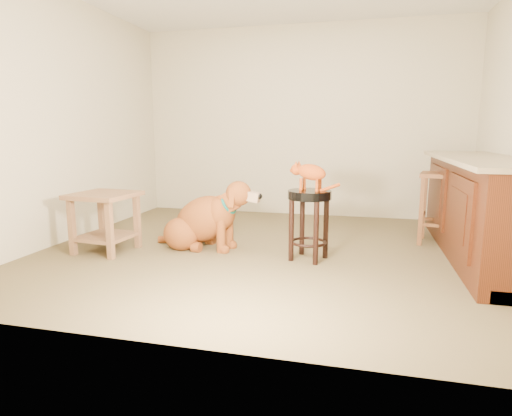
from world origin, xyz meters
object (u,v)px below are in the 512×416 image
(padded_stool, at_px, (309,211))
(side_table, at_px, (105,213))
(tabby_kitten, at_px, (309,173))
(golden_retriever, at_px, (204,221))
(wood_stool, at_px, (439,207))

(padded_stool, bearing_deg, side_table, -174.03)
(side_table, xyz_separation_m, tabby_kitten, (1.97, 0.21, 0.42))
(golden_retriever, bearing_deg, tabby_kitten, -0.83)
(wood_stool, height_order, side_table, wood_stool)
(golden_retriever, distance_m, tabby_kitten, 1.20)
(wood_stool, height_order, golden_retriever, wood_stool)
(wood_stool, xyz_separation_m, golden_retriever, (-2.34, -0.76, -0.11))
(wood_stool, distance_m, golden_retriever, 2.46)
(wood_stool, bearing_deg, golden_retriever, -161.94)
(tabby_kitten, bearing_deg, wood_stool, 51.60)
(wood_stool, relative_size, side_table, 1.23)
(side_table, bearing_deg, golden_retriever, 21.29)
(golden_retriever, relative_size, tabby_kitten, 2.51)
(side_table, distance_m, golden_retriever, 0.97)
(side_table, distance_m, tabby_kitten, 2.02)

